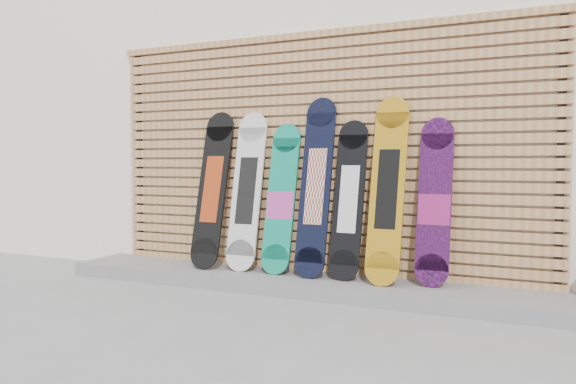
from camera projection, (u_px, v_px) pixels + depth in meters
The scene contains 11 objects.
ground at pixel (285, 310), 4.23m from camera, with size 80.00×80.00×0.00m, color gray.
building at pixel (437, 108), 7.10m from camera, with size 12.00×5.00×3.60m, color white.
concrete_step at pixel (302, 283), 4.90m from camera, with size 4.60×0.70×0.12m, color slate.
slat_wall at pixel (315, 152), 5.11m from camera, with size 4.26×0.08×2.29m.
snowboard_0 at pixel (212, 189), 5.33m from camera, with size 0.30×0.39×1.49m.
snowboard_1 at pixel (247, 191), 5.20m from camera, with size 0.29×0.33×1.47m.
snowboard_2 at pixel (281, 199), 5.06m from camera, with size 0.27×0.33×1.35m.
snowboard_3 at pixel (316, 186), 4.90m from camera, with size 0.27×0.36×1.57m.
snowboard_4 at pixel (349, 199), 4.80m from camera, with size 0.26×0.32×1.36m.
snowboard_5 at pixel (388, 189), 4.62m from camera, with size 0.28×0.39×1.55m.
snowboard_6 at pixel (435, 202), 4.52m from camera, with size 0.27×0.26×1.36m.
Camera 1 is at (1.77, -3.78, 1.11)m, focal length 35.00 mm.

